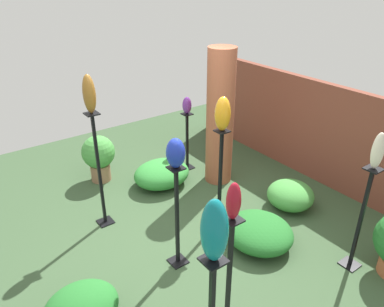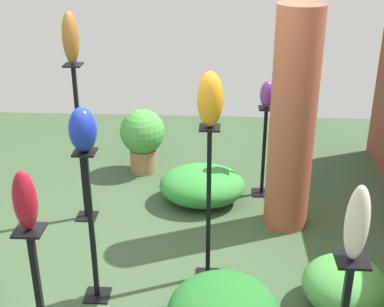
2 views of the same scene
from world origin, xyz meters
The scene contains 20 objects.
ground_plane centered at (0.00, 0.00, 0.00)m, with size 8.00×8.00×0.00m, color #385133.
brick_wall_back centered at (0.00, 2.56, 0.80)m, with size 5.60×0.12×1.61m, color brown.
brick_pillar centered at (-0.93, 1.24, 1.07)m, with size 0.43×0.43×2.15m, color #9E5138.
pedestal_violet centered at (-1.54, 1.05, 0.46)m, with size 0.20×0.20×1.01m.
pedestal_bronze centered at (-0.93, -0.77, 0.74)m, with size 0.20×0.20×1.60m.
pedestal_amber centered at (-0.02, 0.49, 0.63)m, with size 0.20×0.20×1.37m.
pedestal_ivory centered at (1.53, 1.21, 0.60)m, with size 0.20×0.20×1.30m.
pedestal_ruby centered at (1.27, -0.48, 0.57)m, with size 0.20×0.20×1.25m.
pedestal_cobalt centered at (0.29, -0.40, 0.59)m, with size 0.20×0.20×1.29m.
art_vase_violet centered at (-1.54, 1.05, 1.15)m, with size 0.14×0.15×0.28m, color #6B2D8C.
art_vase_bronze centered at (-0.93, -0.77, 1.83)m, with size 0.16×0.15×0.47m, color brown.
art_vase_amber centered at (-0.02, 0.49, 1.59)m, with size 0.19×0.20×0.43m, color orange.
art_vase_teal centered at (1.68, -1.03, 1.65)m, with size 0.19×0.18×0.48m, color #0F727A.
art_vase_ivory centered at (1.53, 1.21, 1.50)m, with size 0.12×0.11×0.40m, color beige.
art_vase_ruby centered at (1.27, -0.48, 1.42)m, with size 0.12×0.13×0.36m, color maroon.
art_vase_cobalt centered at (0.29, -0.40, 1.45)m, with size 0.20×0.20×0.33m, color #192D9E.
potted_plant_walkway_edge centered at (-2.04, -0.33, 0.45)m, with size 0.53×0.53×0.77m.
foliage_bed_east centered at (-1.33, 0.39, 0.19)m, with size 0.77×0.91×0.39m, color #338C38.
foliage_bed_west centered at (0.30, 1.57, 0.20)m, with size 0.67×0.67×0.39m, color #479942.
foliage_bed_center centered at (0.61, 0.62, 0.17)m, with size 0.88×0.83×0.34m, color #236B28.
Camera 1 is at (3.14, -2.27, 3.16)m, focal length 35.00 mm.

